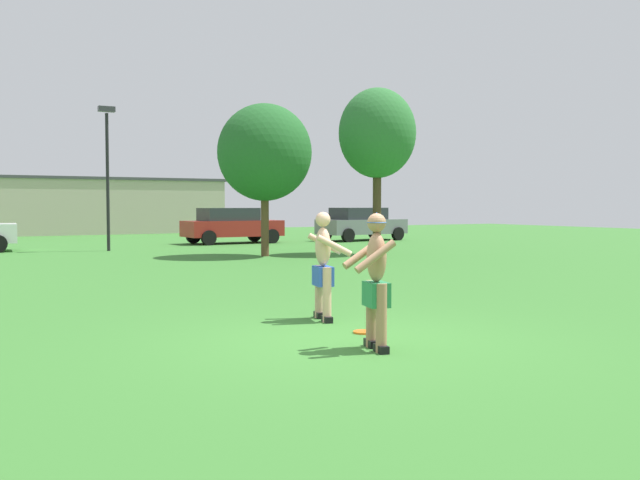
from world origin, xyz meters
name	(u,v)px	position (x,y,z in m)	size (l,w,h in m)	color
ground_plane	(347,341)	(0.00, 0.00, 0.00)	(80.00, 80.00, 0.00)	#38752D
player_with_cap	(376,275)	(0.00, -0.64, 0.89)	(0.63, 0.60, 1.63)	black
player_in_blue	(323,263)	(0.53, 1.53, 0.85)	(0.64, 0.74, 1.62)	black
frisbee	(364,332)	(0.48, 0.34, 0.01)	(0.30, 0.30, 0.03)	orange
car_gray_near_post	(361,223)	(13.60, 20.74, 0.82)	(4.44, 2.34, 1.58)	slate
car_red_far_end	(231,225)	(7.20, 21.45, 0.82)	(4.35, 2.12, 1.58)	maroon
lamp_post	(107,162)	(1.28, 19.00, 3.31)	(0.60, 0.24, 5.35)	black
outbuilding_behind_lot	(105,206)	(4.71, 35.32, 1.67)	(14.35, 4.17, 3.32)	#B2A893
tree_left_field	(265,153)	(5.24, 13.71, 3.45)	(3.14, 3.14, 5.08)	brown
tree_right_field	(377,134)	(9.09, 12.74, 4.18)	(2.69, 2.69, 5.77)	#4C3823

